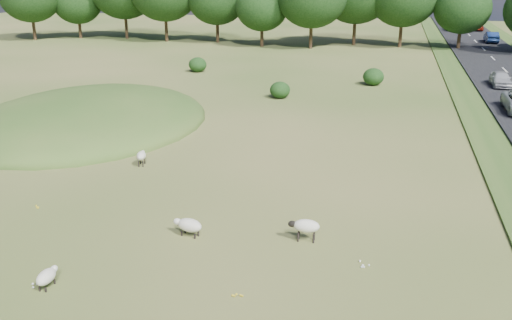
{
  "coord_description": "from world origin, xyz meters",
  "views": [
    {
      "loc": [
        8.37,
        -23.08,
        10.55
      ],
      "look_at": [
        2.0,
        4.0,
        1.0
      ],
      "focal_mm": 40.0,
      "sensor_mm": 36.0,
      "label": 1
    }
  ],
  "objects_px": {
    "car_0": "(491,37)",
    "car_6": "(477,26)",
    "sheep_4": "(189,225)",
    "car_2": "(453,26)",
    "sheep_0": "(141,156)",
    "sheep_3": "(47,276)",
    "sheep_2": "(305,226)",
    "car_5": "(501,79)"
  },
  "relations": [
    {
      "from": "sheep_3",
      "to": "car_5",
      "type": "height_order",
      "value": "car_5"
    },
    {
      "from": "sheep_4",
      "to": "car_5",
      "type": "xyz_separation_m",
      "value": [
        17.24,
        34.13,
        0.44
      ]
    },
    {
      "from": "sheep_0",
      "to": "car_0",
      "type": "distance_m",
      "value": 64.35
    },
    {
      "from": "sheep_4",
      "to": "sheep_3",
      "type": "bearing_deg",
      "value": 67.76
    },
    {
      "from": "sheep_4",
      "to": "car_2",
      "type": "distance_m",
      "value": 82.97
    },
    {
      "from": "sheep_3",
      "to": "car_6",
      "type": "relative_size",
      "value": 0.25
    },
    {
      "from": "car_5",
      "to": "car_6",
      "type": "xyz_separation_m",
      "value": [
        3.8,
        48.03,
        -0.02
      ]
    },
    {
      "from": "sheep_3",
      "to": "car_2",
      "type": "xyz_separation_m",
      "value": [
        20.68,
        86.01,
        0.53
      ]
    },
    {
      "from": "sheep_0",
      "to": "car_2",
      "type": "distance_m",
      "value": 76.94
    },
    {
      "from": "sheep_2",
      "to": "car_0",
      "type": "distance_m",
      "value": 67.63
    },
    {
      "from": "sheep_0",
      "to": "sheep_3",
      "type": "relative_size",
      "value": 1.02
    },
    {
      "from": "sheep_0",
      "to": "car_5",
      "type": "bearing_deg",
      "value": -54.29
    },
    {
      "from": "car_0",
      "to": "car_2",
      "type": "xyz_separation_m",
      "value": [
        -3.8,
        14.88,
        -0.04
      ]
    },
    {
      "from": "car_0",
      "to": "car_2",
      "type": "height_order",
      "value": "car_0"
    },
    {
      "from": "car_5",
      "to": "sheep_4",
      "type": "bearing_deg",
      "value": -116.8
    },
    {
      "from": "sheep_4",
      "to": "car_5",
      "type": "relative_size",
      "value": 0.35
    },
    {
      "from": "sheep_0",
      "to": "car_6",
      "type": "bearing_deg",
      "value": -33.24
    },
    {
      "from": "sheep_2",
      "to": "sheep_4",
      "type": "xyz_separation_m",
      "value": [
        -4.7,
        -0.65,
        -0.17
      ]
    },
    {
      "from": "sheep_2",
      "to": "sheep_3",
      "type": "distance_m",
      "value": 9.82
    },
    {
      "from": "sheep_2",
      "to": "sheep_3",
      "type": "height_order",
      "value": "sheep_2"
    },
    {
      "from": "sheep_2",
      "to": "car_0",
      "type": "bearing_deg",
      "value": -106.22
    },
    {
      "from": "car_0",
      "to": "car_6",
      "type": "xyz_separation_m",
      "value": [
        0.0,
        15.89,
        -0.08
      ]
    },
    {
      "from": "car_0",
      "to": "sheep_3",
      "type": "bearing_deg",
      "value": 71.01
    },
    {
      "from": "car_2",
      "to": "sheep_0",
      "type": "bearing_deg",
      "value": -107.19
    },
    {
      "from": "sheep_4",
      "to": "car_0",
      "type": "xyz_separation_m",
      "value": [
        21.04,
        66.28,
        0.5
      ]
    },
    {
      "from": "sheep_0",
      "to": "sheep_4",
      "type": "xyz_separation_m",
      "value": [
        5.5,
        -7.65,
        -0.08
      ]
    },
    {
      "from": "sheep_0",
      "to": "sheep_3",
      "type": "bearing_deg",
      "value": 175.73
    },
    {
      "from": "sheep_3",
      "to": "car_6",
      "type": "xyz_separation_m",
      "value": [
        24.48,
        87.01,
        0.49
      ]
    },
    {
      "from": "sheep_0",
      "to": "car_5",
      "type": "xyz_separation_m",
      "value": [
        22.74,
        26.48,
        0.36
      ]
    },
    {
      "from": "car_0",
      "to": "sheep_4",
      "type": "bearing_deg",
      "value": 72.39
    },
    {
      "from": "car_5",
      "to": "sheep_0",
      "type": "bearing_deg",
      "value": -130.65
    },
    {
      "from": "car_6",
      "to": "sheep_2",
      "type": "bearing_deg",
      "value": 78.67
    },
    {
      "from": "sheep_0",
      "to": "car_5",
      "type": "distance_m",
      "value": 34.9
    },
    {
      "from": "sheep_2",
      "to": "car_2",
      "type": "xyz_separation_m",
      "value": [
        12.54,
        80.51,
        0.29
      ]
    },
    {
      "from": "sheep_4",
      "to": "car_6",
      "type": "distance_m",
      "value": 84.81
    },
    {
      "from": "sheep_0",
      "to": "sheep_2",
      "type": "relative_size",
      "value": 0.89
    },
    {
      "from": "sheep_2",
      "to": "car_6",
      "type": "distance_m",
      "value": 83.13
    },
    {
      "from": "sheep_4",
      "to": "car_6",
      "type": "height_order",
      "value": "car_6"
    },
    {
      "from": "car_0",
      "to": "car_5",
      "type": "xyz_separation_m",
      "value": [
        -3.8,
        -32.14,
        -0.06
      ]
    },
    {
      "from": "car_2",
      "to": "sheep_2",
      "type": "bearing_deg",
      "value": -98.85
    },
    {
      "from": "sheep_0",
      "to": "sheep_3",
      "type": "xyz_separation_m",
      "value": [
        2.06,
        -12.5,
        -0.15
      ]
    },
    {
      "from": "sheep_3",
      "to": "car_5",
      "type": "bearing_deg",
      "value": -27.93
    }
  ]
}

